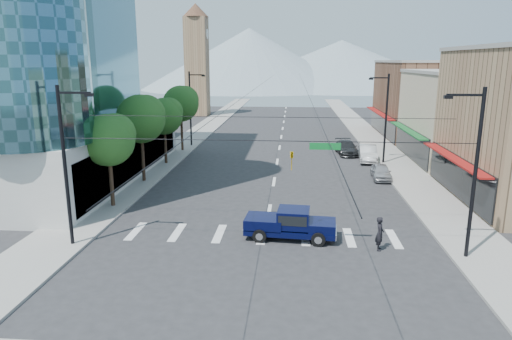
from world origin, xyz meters
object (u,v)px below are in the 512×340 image
at_px(pedestrian, 380,234).
at_px(parked_car_near, 381,172).
at_px(parked_car_far, 347,148).
at_px(parked_car_mid, 368,154).
at_px(pickup_truck, 290,223).

relative_size(pedestrian, parked_car_near, 0.49).
height_order(parked_car_near, parked_car_far, parked_car_far).
bearing_deg(parked_car_far, parked_car_mid, -67.80).
height_order(pedestrian, parked_car_far, pedestrian).
xyz_separation_m(pickup_truck, parked_car_mid, (7.94, 21.99, -0.13)).
relative_size(pickup_truck, parked_car_mid, 1.11).
relative_size(parked_car_near, parked_car_far, 0.76).
bearing_deg(parked_car_mid, pickup_truck, -105.26).
distance_m(pedestrian, parked_car_far, 26.84).
bearing_deg(pedestrian, parked_car_mid, -0.04).
height_order(pickup_truck, pedestrian, pedestrian).
height_order(pedestrian, parked_car_mid, pedestrian).
relative_size(pedestrian, parked_car_mid, 0.39).
height_order(pickup_truck, parked_car_mid, pickup_truck).
bearing_deg(pickup_truck, pedestrian, -10.13).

